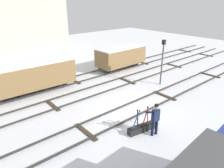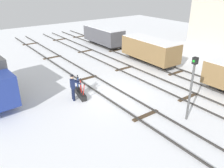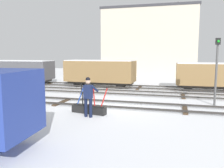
{
  "view_description": "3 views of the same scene",
  "coord_description": "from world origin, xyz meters",
  "px_view_note": "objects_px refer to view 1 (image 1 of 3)",
  "views": [
    {
      "loc": [
        -8.61,
        -8.16,
        6.74
      ],
      "look_at": [
        0.3,
        2.29,
        1.13
      ],
      "focal_mm": 33.52,
      "sensor_mm": 36.0,
      "label": 1
    },
    {
      "loc": [
        11.77,
        -8.48,
        7.36
      ],
      "look_at": [
        -0.02,
        0.1,
        0.79
      ],
      "focal_mm": 36.71,
      "sensor_mm": 36.0,
      "label": 2
    },
    {
      "loc": [
        3.03,
        -12.44,
        2.92
      ],
      "look_at": [
        -0.5,
        0.34,
        1.2
      ],
      "focal_mm": 37.7,
      "sensor_mm": 36.0,
      "label": 3
    }
  ],
  "objects_px": {
    "signal_post": "(163,58)",
    "freight_car_back_track": "(121,56)",
    "rail_worker": "(155,117)",
    "switch_lever_frame": "(143,127)",
    "freight_car_near_switch": "(34,75)"
  },
  "relations": [
    {
      "from": "switch_lever_frame",
      "to": "freight_car_near_switch",
      "type": "relative_size",
      "value": 0.32
    },
    {
      "from": "signal_post",
      "to": "freight_car_back_track",
      "type": "relative_size",
      "value": 0.72
    },
    {
      "from": "signal_post",
      "to": "freight_car_back_track",
      "type": "distance_m",
      "value": 5.52
    },
    {
      "from": "switch_lever_frame",
      "to": "signal_post",
      "type": "distance_m",
      "value": 7.46
    },
    {
      "from": "signal_post",
      "to": "freight_car_near_switch",
      "type": "distance_m",
      "value": 10.2
    },
    {
      "from": "rail_worker",
      "to": "freight_car_back_track",
      "type": "relative_size",
      "value": 0.36
    },
    {
      "from": "switch_lever_frame",
      "to": "freight_car_back_track",
      "type": "distance_m",
      "value": 11.21
    },
    {
      "from": "rail_worker",
      "to": "signal_post",
      "type": "bearing_deg",
      "value": 45.3
    },
    {
      "from": "switch_lever_frame",
      "to": "freight_car_back_track",
      "type": "bearing_deg",
      "value": 63.95
    },
    {
      "from": "switch_lever_frame",
      "to": "rail_worker",
      "type": "height_order",
      "value": "rail_worker"
    },
    {
      "from": "freight_car_back_track",
      "to": "freight_car_near_switch",
      "type": "bearing_deg",
      "value": 178.89
    },
    {
      "from": "rail_worker",
      "to": "switch_lever_frame",
      "type": "bearing_deg",
      "value": 120.13
    },
    {
      "from": "freight_car_near_switch",
      "to": "switch_lever_frame",
      "type": "bearing_deg",
      "value": -73.68
    },
    {
      "from": "signal_post",
      "to": "switch_lever_frame",
      "type": "bearing_deg",
      "value": -150.15
    },
    {
      "from": "switch_lever_frame",
      "to": "rail_worker",
      "type": "relative_size",
      "value": 1.06
    }
  ]
}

